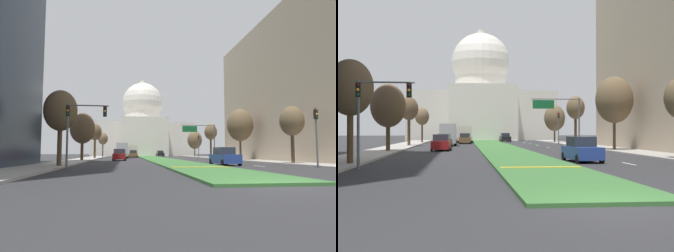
{
  "view_description": "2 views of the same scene",
  "coord_description": "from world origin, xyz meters",
  "views": [
    {
      "loc": [
        -5.86,
        -10.99,
        1.35
      ],
      "look_at": [
        -0.46,
        27.19,
        4.69
      ],
      "focal_mm": 32.01,
      "sensor_mm": 36.0,
      "label": 1
    },
    {
      "loc": [
        -4.44,
        -12.69,
        2.28
      ],
      "look_at": [
        0.6,
        38.56,
        2.76
      ],
      "focal_mm": 47.22,
      "sensor_mm": 36.0,
      "label": 2
    }
  ],
  "objects": [
    {
      "name": "street_tree_right_mid",
      "position": [
        12.19,
        34.48,
        5.61
      ],
      "size": [
        4.11,
        4.11,
        8.2
      ],
      "color": "#4C3823",
      "rests_on": "ground_plane"
    },
    {
      "name": "sidewalk_right",
      "position": [
        12.92,
        38.49,
        0.07
      ],
      "size": [
        4.0,
        86.61,
        0.15
      ],
      "primitive_type": "cube",
      "color": "#9E9991",
      "rests_on": "ground_plane"
    },
    {
      "name": "sedan_far_horizon",
      "position": [
        -4.03,
        61.08,
        0.82
      ],
      "size": [
        2.13,
        4.36,
        1.76
      ],
      "color": "brown",
      "rests_on": "ground_plane"
    },
    {
      "name": "street_tree_left_near",
      "position": [
        -11.66,
        16.57,
        4.97
      ],
      "size": [
        2.93,
        2.93,
        6.86
      ],
      "color": "#4C3823",
      "rests_on": "ground_plane"
    },
    {
      "name": "sedan_distant",
      "position": [
        -6.88,
        46.41,
        0.83
      ],
      "size": [
        2.03,
        4.61,
        1.77
      ],
      "color": "black",
      "rests_on": "ground_plane"
    },
    {
      "name": "overhead_guide_sign",
      "position": [
        8.2,
        43.37,
        4.68
      ],
      "size": [
        6.39,
        0.2,
        6.5
      ],
      "color": "#515456",
      "rests_on": "ground_plane"
    },
    {
      "name": "sidewalk_left",
      "position": [
        -12.92,
        38.49,
        0.07
      ],
      "size": [
        4.0,
        86.61,
        0.15
      ],
      "primitive_type": "cube",
      "color": "#9E9991",
      "rests_on": "ground_plane"
    },
    {
      "name": "ground_plane",
      "position": [
        0.0,
        48.12,
        0.0
      ],
      "size": [
        260.0,
        260.0,
        0.0
      ],
      "primitive_type": "plane",
      "color": "#2B2B2D"
    },
    {
      "name": "traffic_light_far_right",
      "position": [
        10.42,
        54.85,
        3.31
      ],
      "size": [
        0.28,
        0.35,
        5.2
      ],
      "color": "#515456",
      "rests_on": "ground_plane"
    },
    {
      "name": "capitol_building",
      "position": [
        0.0,
        95.5,
        9.29
      ],
      "size": [
        34.0,
        25.67,
        26.99
      ],
      "color": "silver",
      "rests_on": "ground_plane"
    },
    {
      "name": "street_tree_left_distant",
      "position": [
        -11.53,
        65.68,
        4.62
      ],
      "size": [
        2.42,
        2.42,
        6.19
      ],
      "color": "#4C3823",
      "rests_on": "ground_plane"
    },
    {
      "name": "street_tree_left_mid",
      "position": [
        -12.2,
        34.36,
        4.79
      ],
      "size": [
        3.64,
        3.64,
        7.1
      ],
      "color": "#4C3823",
      "rests_on": "ground_plane"
    },
    {
      "name": "street_tree_left_far",
      "position": [
        -11.98,
        50.48,
        5.21
      ],
      "size": [
        2.61,
        2.61,
        6.94
      ],
      "color": "#4C3823",
      "rests_on": "ground_plane"
    },
    {
      "name": "traffic_light_near_left",
      "position": [
        -9.58,
        13.37,
        3.8
      ],
      "size": [
        3.34,
        0.35,
        5.2
      ],
      "color": "#515456",
      "rests_on": "ground_plane"
    },
    {
      "name": "median_curb_nose",
      "position": [
        0.0,
        12.21,
        0.16
      ],
      "size": [
        4.66,
        0.5,
        0.04
      ],
      "primitive_type": "cube",
      "color": "gold",
      "rests_on": "grass_median"
    },
    {
      "name": "lane_dashes_right",
      "position": [
        6.76,
        47.46,
        0.0
      ],
      "size": [
        0.16,
        66.78,
        0.01
      ],
      "color": "silver",
      "rests_on": "ground_plane"
    },
    {
      "name": "street_tree_right_distant",
      "position": [
        12.25,
        66.53,
        4.49
      ],
      "size": [
        3.82,
        3.82,
        6.89
      ],
      "color": "#4C3823",
      "rests_on": "ground_plane"
    },
    {
      "name": "sedan_very_far",
      "position": [
        3.84,
        73.4,
        0.81
      ],
      "size": [
        1.98,
        4.42,
        1.72
      ],
      "color": "black",
      "rests_on": "ground_plane"
    },
    {
      "name": "sedan_midblock",
      "position": [
        -6.78,
        36.79,
        0.84
      ],
      "size": [
        2.13,
        4.75,
        1.81
      ],
      "color": "maroon",
      "rests_on": "ground_plane"
    },
    {
      "name": "grass_median",
      "position": [
        0.0,
        43.31,
        0.07
      ],
      "size": [
        5.17,
        86.61,
        0.14
      ],
      "primitive_type": "cube",
      "color": "#386B33",
      "rests_on": "ground_plane"
    },
    {
      "name": "box_truck_delivery",
      "position": [
        -6.56,
        52.57,
        1.68
      ],
      "size": [
        2.4,
        6.4,
        3.2
      ],
      "color": "brown",
      "rests_on": "ground_plane"
    },
    {
      "name": "city_bus",
      "position": [
        -4.09,
        69.56,
        1.77
      ],
      "size": [
        2.62,
        11.0,
        2.95
      ],
      "color": "beige",
      "rests_on": "ground_plane"
    },
    {
      "name": "sedan_lead_stopped",
      "position": [
        4.09,
        18.37,
        0.84
      ],
      "size": [
        2.11,
        4.44,
        1.82
      ],
      "color": "navy",
      "rests_on": "ground_plane"
    },
    {
      "name": "street_tree_right_far",
      "position": [
        11.95,
        50.32,
        5.47
      ],
      "size": [
        2.67,
        2.67,
        7.23
      ],
      "color": "#4C3823",
      "rests_on": "ground_plane"
    }
  ]
}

